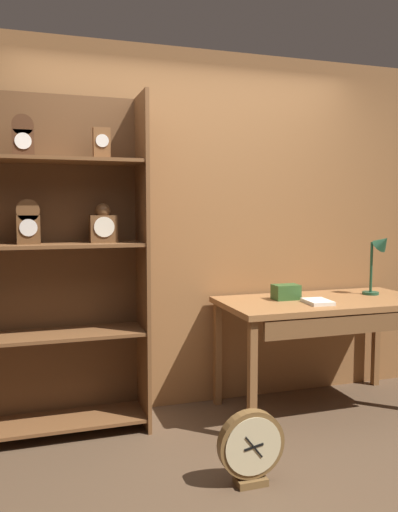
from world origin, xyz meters
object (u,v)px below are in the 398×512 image
Objects in this scene: open_repair_manual at (318,302)px; round_clock_large at (251,447)px; toolbox_small at (286,292)px; bookshelf at (24,266)px; desk_lamp at (380,253)px; workbench at (326,311)px.

open_repair_manual is 1.20m from round_clock_large.
toolbox_small reaches higher than open_repair_manual.
bookshelf is 4.63× the size of desk_lamp.
workbench is at bearing -171.96° from desk_lamp.
desk_lamp is at bearing 30.88° from round_clock_large.
toolbox_small is (-0.76, 0.04, -0.26)m from desk_lamp.
desk_lamp is at bearing -2.78° from toolbox_small.
round_clock_large is at bearing -126.46° from toolbox_small.
bookshelf reaches higher than toolbox_small.
workbench is 0.19m from open_repair_manual.
bookshelf is at bearing 173.96° from workbench.
open_repair_manual is at bearing -57.82° from toolbox_small.
round_clock_large is at bearing -134.60° from open_repair_manual.
round_clock_large is (-0.78, -0.67, -0.62)m from open_repair_manual.
desk_lamp reaches higher than workbench.
open_repair_manual is at bearing 40.52° from round_clock_large.
workbench is 8.07× the size of toolbox_small.
desk_lamp reaches higher than open_repair_manual.
bookshelf is at bearing 176.72° from desk_lamp.
workbench is at bearing 43.30° from open_repair_manual.
desk_lamp is 2.57× the size of toolbox_small.
bookshelf is at bearing 138.63° from round_clock_large.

